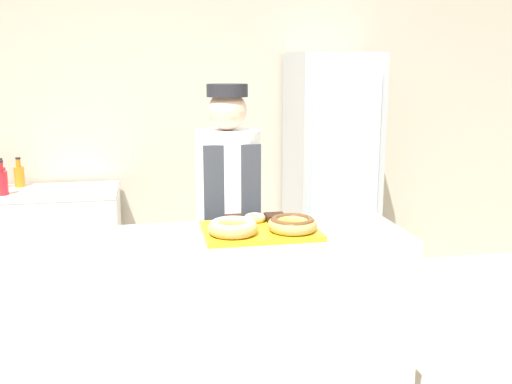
# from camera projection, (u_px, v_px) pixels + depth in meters

# --- Properties ---
(wall_back) EXTENTS (8.00, 0.06, 2.70)m
(wall_back) POSITION_uv_depth(u_px,v_px,m) (209.00, 115.00, 4.67)
(wall_back) COLOR #BCB29E
(wall_back) RESTS_ON ground_plane
(display_counter) EXTENTS (1.40, 0.55, 0.95)m
(display_counter) POSITION_uv_depth(u_px,v_px,m) (260.00, 326.00, 2.81)
(display_counter) COLOR beige
(display_counter) RESTS_ON ground_plane
(serving_tray) EXTENTS (0.54, 0.39, 0.02)m
(serving_tray) POSITION_uv_depth(u_px,v_px,m) (260.00, 231.00, 2.70)
(serving_tray) COLOR yellow
(serving_tray) RESTS_ON display_counter
(donut_light_glaze) EXTENTS (0.23, 0.23, 0.06)m
(donut_light_glaze) POSITION_uv_depth(u_px,v_px,m) (233.00, 227.00, 2.60)
(donut_light_glaze) COLOR tan
(donut_light_glaze) RESTS_ON serving_tray
(donut_chocolate_glaze) EXTENTS (0.23, 0.23, 0.06)m
(donut_chocolate_glaze) POSITION_uv_depth(u_px,v_px,m) (292.00, 224.00, 2.65)
(donut_chocolate_glaze) COLOR tan
(donut_chocolate_glaze) RESTS_ON serving_tray
(donut_mini_center) EXTENTS (0.11, 0.11, 0.04)m
(donut_mini_center) POSITION_uv_depth(u_px,v_px,m) (255.00, 218.00, 2.82)
(donut_mini_center) COLOR tan
(donut_mini_center) RESTS_ON serving_tray
(brownie_back_left) EXTENTS (0.10, 0.10, 0.03)m
(brownie_back_left) POSITION_uv_depth(u_px,v_px,m) (234.00, 219.00, 2.81)
(brownie_back_left) COLOR black
(brownie_back_left) RESTS_ON serving_tray
(brownie_back_right) EXTENTS (0.10, 0.10, 0.03)m
(brownie_back_right) POSITION_uv_depth(u_px,v_px,m) (275.00, 217.00, 2.84)
(brownie_back_right) COLOR black
(brownie_back_right) RESTS_ON serving_tray
(baker_person) EXTENTS (0.36, 0.36, 1.64)m
(baker_person) POSITION_uv_depth(u_px,v_px,m) (229.00, 222.00, 3.24)
(baker_person) COLOR #4C4C51
(baker_person) RESTS_ON ground_plane
(beverage_fridge) EXTENTS (0.63, 0.68, 1.84)m
(beverage_fridge) POSITION_uv_depth(u_px,v_px,m) (331.00, 171.00, 4.55)
(beverage_fridge) COLOR #ADB2B7
(beverage_fridge) RESTS_ON ground_plane
(chest_freezer) EXTENTS (0.92, 0.63, 0.84)m
(chest_freezer) POSITION_uv_depth(u_px,v_px,m) (57.00, 245.00, 4.27)
(chest_freezer) COLOR white
(chest_freezer) RESTS_ON ground_plane
(bottle_red) EXTENTS (0.08, 0.08, 0.25)m
(bottle_red) POSITION_uv_depth(u_px,v_px,m) (2.00, 182.00, 4.02)
(bottle_red) COLOR red
(bottle_red) RESTS_ON chest_freezer
(bottle_red_b) EXTENTS (0.06, 0.06, 0.22)m
(bottle_red_b) POSITION_uv_depth(u_px,v_px,m) (2.00, 176.00, 4.27)
(bottle_red_b) COLOR red
(bottle_red_b) RESTS_ON chest_freezer
(bottle_orange) EXTENTS (0.08, 0.08, 0.22)m
(bottle_orange) POSITION_uv_depth(u_px,v_px,m) (19.00, 176.00, 4.31)
(bottle_orange) COLOR orange
(bottle_orange) RESTS_ON chest_freezer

